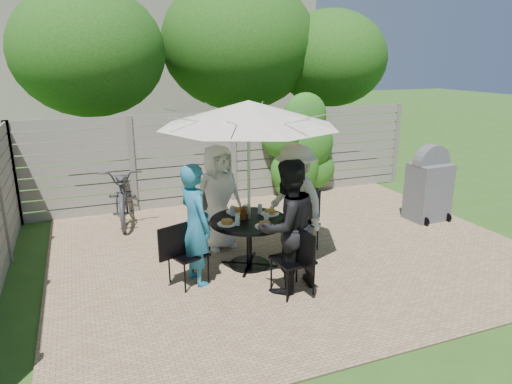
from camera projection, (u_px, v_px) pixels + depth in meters
name	position (u px, v px, depth m)	size (l,w,h in m)	color
backyard_envelope	(166.00, 65.00, 15.31)	(60.00, 60.00, 5.00)	#2E531A
patio_table	(249.00, 234.00, 6.35)	(1.31, 1.31, 0.71)	black
umbrella	(249.00, 114.00, 5.88)	(2.90, 2.90, 2.33)	silver
chair_back	(215.00, 228.00, 7.17)	(0.51, 0.69, 0.92)	black
person_back	(218.00, 197.00, 6.91)	(0.80, 0.52, 1.63)	white
chair_left	(188.00, 266.00, 5.88)	(0.67, 0.54, 0.87)	black
person_left	(195.00, 225.00, 5.81)	(0.59, 0.38, 1.61)	#216B90
chair_front	(293.00, 273.00, 5.66)	(0.49, 0.69, 0.92)	black
person_front	(287.00, 227.00, 5.60)	(0.83, 0.64, 1.70)	black
chair_right	(301.00, 234.00, 6.95)	(0.67, 0.54, 0.88)	black
person_right	(296.00, 200.00, 6.72)	(1.08, 0.62, 1.68)	#B6B8B2
plate_back	(235.00, 211.00, 6.57)	(0.26, 0.26, 0.06)	white
plate_left	(227.00, 223.00, 6.09)	(0.26, 0.26, 0.06)	white
plate_front	(265.00, 225.00, 6.00)	(0.26, 0.26, 0.06)	white
plate_right	(270.00, 213.00, 6.49)	(0.26, 0.26, 0.06)	white
glass_back	(233.00, 211.00, 6.42)	(0.07, 0.07, 0.14)	silver
glass_left	(237.00, 220.00, 6.05)	(0.07, 0.07, 0.14)	silver
glass_front	(266.00, 218.00, 6.13)	(0.07, 0.07, 0.14)	silver
glass_right	(260.00, 209.00, 6.50)	(0.07, 0.07, 0.14)	silver
syrup_jug	(243.00, 214.00, 6.28)	(0.09, 0.09, 0.16)	#59280C
coffee_cup	(246.00, 210.00, 6.50)	(0.08, 0.08, 0.12)	#C6B293
bicycle	(123.00, 192.00, 8.22)	(0.69, 1.98, 1.04)	#333338
bbq_grill	(429.00, 186.00, 8.18)	(0.71, 0.56, 1.39)	#5E5D63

